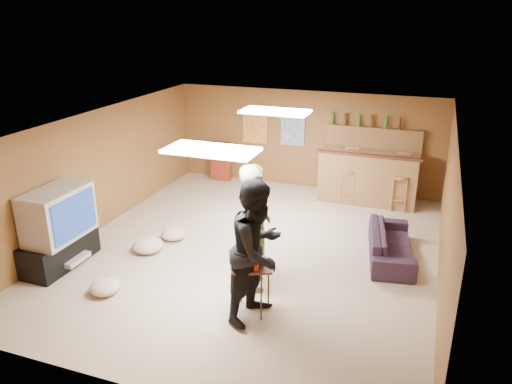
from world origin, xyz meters
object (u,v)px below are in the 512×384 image
(person_olive, at_px, (255,227))
(tv_body, at_px, (58,214))
(bar_counter, at_px, (368,178))
(sofa, at_px, (391,244))
(person_black, at_px, (258,251))
(tray_table, at_px, (251,288))

(person_olive, bearing_deg, tv_body, 74.31)
(bar_counter, distance_m, person_olive, 4.15)
(bar_counter, xyz_separation_m, sofa, (0.74, -2.40, -0.30))
(person_black, bearing_deg, tray_table, 80.33)
(bar_counter, height_order, sofa, bar_counter)
(person_black, bearing_deg, bar_counter, 5.56)
(tv_body, distance_m, person_black, 3.38)
(person_black, xyz_separation_m, tray_table, (-0.12, 0.05, -0.61))
(person_olive, height_order, person_black, person_black)
(tv_body, height_order, sofa, tv_body)
(person_olive, bearing_deg, bar_counter, -39.36)
(person_olive, xyz_separation_m, person_black, (0.30, -0.70, 0.02))
(tv_body, bearing_deg, sofa, 22.73)
(person_olive, relative_size, sofa, 1.11)
(tv_body, height_order, person_olive, person_olive)
(person_olive, distance_m, person_black, 0.76)
(tv_body, bearing_deg, person_olive, 8.60)
(person_black, height_order, sofa, person_black)
(tv_body, bearing_deg, person_black, -4.00)
(sofa, bearing_deg, person_olive, 121.97)
(bar_counter, bearing_deg, tv_body, -133.00)
(sofa, bearing_deg, tray_table, 134.64)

